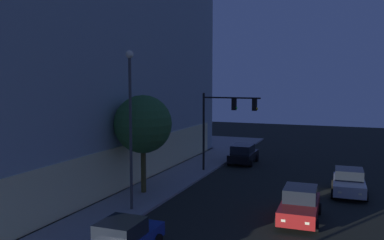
# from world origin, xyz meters

# --- Properties ---
(traffic_light_far_corner) EXTENTS (0.57, 4.74, 6.21)m
(traffic_light_far_corner) POSITION_xyz_m (19.84, 4.90, 4.60)
(traffic_light_far_corner) COLOR black
(traffic_light_far_corner) RESTS_ON sidewalk_corner
(street_lamp_sidewalk) EXTENTS (0.44, 0.44, 8.76)m
(street_lamp_sidewalk) POSITION_xyz_m (8.94, 6.90, 5.58)
(street_lamp_sidewalk) COLOR #414141
(street_lamp_sidewalk) RESTS_ON sidewalk_corner
(sidewalk_tree) EXTENTS (3.70, 3.70, 6.26)m
(sidewalk_tree) POSITION_xyz_m (12.26, 7.95, 4.54)
(sidewalk_tree) COLOR #47411E
(sidewalk_tree) RESTS_ON sidewalk_corner
(car_blue) EXTENTS (4.10, 2.08, 1.60)m
(car_blue) POSITION_xyz_m (3.68, 4.20, 0.79)
(car_blue) COLOR navy
(car_blue) RESTS_ON ground
(car_red) EXTENTS (4.51, 2.16, 1.70)m
(car_red) POSITION_xyz_m (10.99, -1.98, 0.84)
(car_red) COLOR maroon
(car_red) RESTS_ON ground
(car_silver) EXTENTS (4.24, 2.24, 1.63)m
(car_silver) POSITION_xyz_m (17.10, -4.32, 0.81)
(car_silver) COLOR #B7BABF
(car_silver) RESTS_ON ground
(car_black) EXTENTS (4.23, 2.21, 1.71)m
(car_black) POSITION_xyz_m (24.32, 4.50, 0.87)
(car_black) COLOR black
(car_black) RESTS_ON ground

